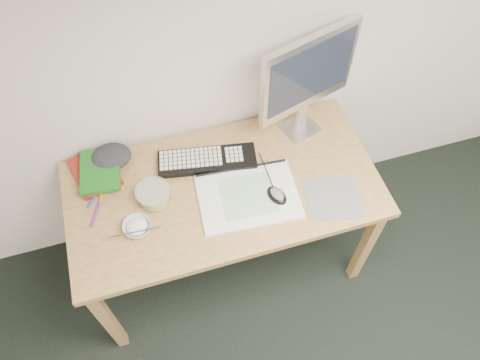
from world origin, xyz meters
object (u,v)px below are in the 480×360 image
object	(u,v)px
sketchpad	(248,196)
rice_bowl	(137,227)
keyboard	(207,160)
desk	(224,197)
monitor	(308,76)

from	to	relation	value
sketchpad	rice_bowl	size ratio (longest dim) A/B	3.66
sketchpad	rice_bowl	xyz separation A→B (m)	(-0.49, -0.02, 0.01)
keyboard	sketchpad	bearing A→B (deg)	-52.28
sketchpad	keyboard	distance (m)	0.27
desk	monitor	xyz separation A→B (m)	(0.45, 0.22, 0.43)
sketchpad	keyboard	xyz separation A→B (m)	(-0.12, 0.24, 0.01)
desk	rice_bowl	world-z (taller)	rice_bowl
desk	keyboard	size ratio (longest dim) A/B	3.10
desk	rice_bowl	bearing A→B (deg)	-166.10
sketchpad	desk	bearing A→B (deg)	142.57
sketchpad	monitor	bearing A→B (deg)	44.81
desk	sketchpad	distance (m)	0.15
desk	monitor	bearing A→B (deg)	26.40
keyboard	monitor	world-z (taller)	monitor
sketchpad	rice_bowl	bearing A→B (deg)	-173.38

